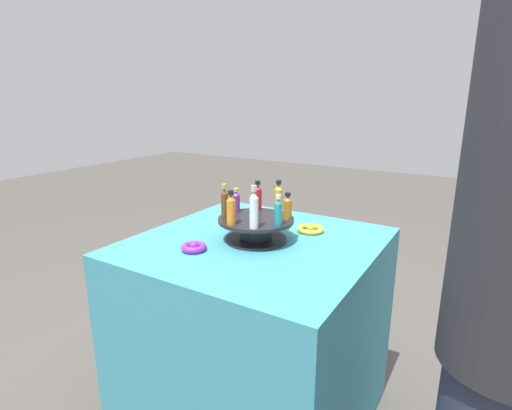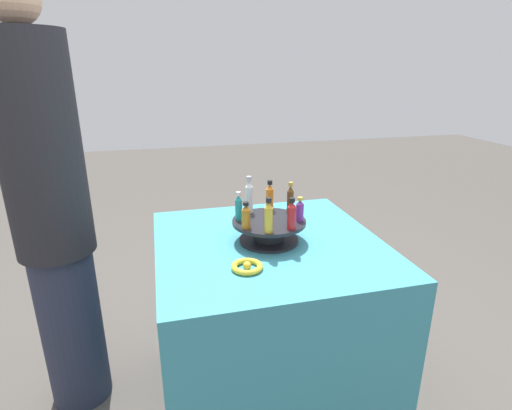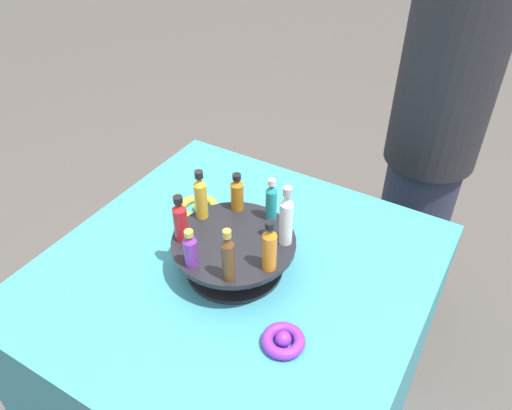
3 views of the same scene
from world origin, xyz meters
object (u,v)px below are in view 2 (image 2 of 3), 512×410
(bottle_teal, at_px, (239,207))
(bottle_amber, at_px, (246,216))
(display_stand, at_px, (269,229))
(bottle_clear, at_px, (249,196))
(ribbon_bow_gold, at_px, (247,266))
(bottle_orange, at_px, (270,197))
(bottle_purple, at_px, (300,210))
(bottle_red, at_px, (292,215))
(bottle_gold, at_px, (269,217))
(ribbon_bow_purple, at_px, (285,217))
(person_figure, at_px, (52,217))
(bottle_brown, at_px, (290,199))

(bottle_teal, xyz_separation_m, bottle_amber, (0.01, -0.09, -0.01))
(display_stand, distance_m, bottle_clear, 0.16)
(bottle_clear, xyz_separation_m, ribbon_bow_gold, (-0.08, -0.30, -0.14))
(bottle_orange, height_order, bottle_purple, bottle_orange)
(bottle_red, bearing_deg, bottle_gold, -174.56)
(bottle_red, relative_size, bottle_purple, 1.25)
(ribbon_bow_purple, bearing_deg, ribbon_bow_gold, -123.52)
(bottle_orange, height_order, bottle_gold, bottle_gold)
(bottle_clear, xyz_separation_m, ribbon_bow_purple, (0.19, 0.10, -0.14))
(bottle_gold, distance_m, bottle_red, 0.09)
(bottle_gold, distance_m, person_figure, 0.85)
(bottle_gold, bearing_deg, bottle_orange, 72.94)
(bottle_orange, relative_size, bottle_gold, 0.97)
(bottle_teal, relative_size, bottle_amber, 1.12)
(bottle_brown, height_order, bottle_red, bottle_brown)
(bottle_red, height_order, person_figure, person_figure)
(display_stand, distance_m, bottle_orange, 0.15)
(bottle_red, bearing_deg, bottle_orange, 95.44)
(bottle_gold, distance_m, bottle_purple, 0.16)
(person_figure, bearing_deg, ribbon_bow_gold, -16.49)
(bottle_red, bearing_deg, bottle_clear, 117.94)
(ribbon_bow_gold, relative_size, person_figure, 0.06)
(person_figure, bearing_deg, ribbon_bow_purple, 14.11)
(bottle_teal, bearing_deg, display_stand, -17.06)
(bottle_brown, bearing_deg, bottle_purple, -84.56)
(bottle_brown, height_order, bottle_orange, bottle_brown)
(display_stand, relative_size, bottle_purple, 3.02)
(bottle_teal, height_order, bottle_red, bottle_red)
(bottle_teal, height_order, ribbon_bow_gold, bottle_teal)
(bottle_teal, bearing_deg, bottle_clear, 50.44)
(bottle_amber, height_order, person_figure, person_figure)
(bottle_orange, bearing_deg, bottle_brown, -39.56)
(ribbon_bow_purple, bearing_deg, bottle_red, -104.55)
(bottle_gold, bearing_deg, bottle_brown, 50.44)
(bottle_gold, bearing_deg, person_figure, 155.36)
(bottle_purple, bearing_deg, bottle_brown, 95.44)
(display_stand, relative_size, bottle_clear, 1.89)
(display_stand, xyz_separation_m, bottle_red, (0.05, -0.10, 0.09))
(bottle_brown, relative_size, bottle_gold, 1.00)
(bottle_brown, bearing_deg, ribbon_bow_purple, 78.19)
(person_figure, bearing_deg, bottle_red, -5.05)
(bottle_brown, bearing_deg, bottle_teal, -174.56)
(display_stand, relative_size, person_figure, 0.16)
(display_stand, xyz_separation_m, ribbon_bow_purple, (0.13, 0.20, -0.04))
(bottle_red, height_order, bottle_purple, bottle_red)
(bottle_amber, height_order, ribbon_bow_gold, bottle_amber)
(bottle_amber, height_order, bottle_purple, bottle_amber)
(bottle_teal, distance_m, ribbon_bow_gold, 0.27)
(bottle_brown, relative_size, bottle_clear, 0.86)
(bottle_clear, relative_size, bottle_amber, 1.51)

